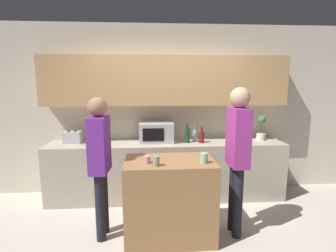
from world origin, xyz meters
TOP-DOWN VIEW (x-y plane):
  - ground_plane at (0.00, 0.00)m, footprint 14.00×14.00m
  - back_wall at (0.00, 1.66)m, footprint 6.40×0.40m
  - back_counter at (0.00, 1.39)m, footprint 3.60×0.62m
  - kitchen_island at (-0.04, 0.31)m, footprint 1.01×0.63m
  - microwave at (-0.16, 1.44)m, footprint 0.52×0.39m
  - toaster at (-1.43, 1.45)m, footprint 0.26×0.16m
  - potted_plant at (1.51, 1.45)m, footprint 0.14×0.14m
  - bottle_0 at (0.31, 1.35)m, footprint 0.08×0.08m
  - bottle_1 at (0.44, 1.45)m, footprint 0.06×0.06m
  - bottle_2 at (0.53, 1.33)m, footprint 0.09×0.09m
  - cup_0 at (-0.29, 0.23)m, footprint 0.08×0.08m
  - cup_1 at (0.33, 0.18)m, footprint 0.08×0.08m
  - cup_2 at (-0.20, 0.12)m, footprint 0.07×0.07m
  - person_left at (0.75, 0.32)m, footprint 0.23×0.34m
  - person_center at (-0.83, 0.37)m, footprint 0.22×0.35m

SIDE VIEW (x-z plane):
  - ground_plane at x=0.00m, z-range 0.00..0.00m
  - back_counter at x=0.00m, z-range 0.00..0.89m
  - kitchen_island at x=-0.04m, z-range 0.00..0.94m
  - bottle_1 at x=0.44m, z-range 0.86..1.09m
  - cup_0 at x=-0.29m, z-range 0.94..1.02m
  - toaster at x=-1.43m, z-range 0.89..1.07m
  - person_center at x=-0.83m, z-range 0.16..1.80m
  - bottle_2 at x=0.53m, z-range 0.86..1.10m
  - cup_2 at x=-0.20m, z-range 0.94..1.04m
  - cup_1 at x=0.33m, z-range 0.94..1.05m
  - bottle_0 at x=0.31m, z-range 0.85..1.15m
  - microwave at x=-0.16m, z-range 0.89..1.19m
  - person_left at x=0.75m, z-range 0.18..1.93m
  - potted_plant at x=1.51m, z-range 0.89..1.28m
  - back_wall at x=0.00m, z-range 0.19..2.89m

